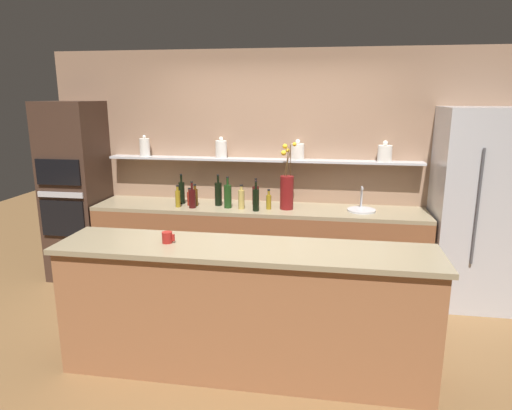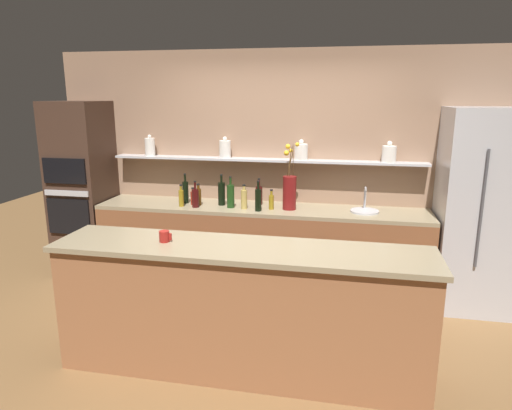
% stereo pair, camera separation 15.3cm
% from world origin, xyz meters
% --- Properties ---
extents(ground_plane, '(12.00, 12.00, 0.00)m').
position_xyz_m(ground_plane, '(0.00, 0.00, 0.00)').
color(ground_plane, brown).
extents(back_wall_unit, '(5.20, 0.28, 2.60)m').
position_xyz_m(back_wall_unit, '(-0.00, 1.60, 1.30)').
color(back_wall_unit, '#937056').
rests_on(back_wall_unit, ground_plane).
extents(back_counter_unit, '(3.61, 0.62, 0.92)m').
position_xyz_m(back_counter_unit, '(-0.17, 1.24, 0.46)').
color(back_counter_unit, brown).
rests_on(back_counter_unit, ground_plane).
extents(island_counter, '(2.85, 0.61, 1.02)m').
position_xyz_m(island_counter, '(0.00, -0.39, 0.51)').
color(island_counter, '#99603D').
rests_on(island_counter, ground_plane).
extents(refrigerator, '(0.94, 0.73, 2.00)m').
position_xyz_m(refrigerator, '(2.13, 1.20, 1.00)').
color(refrigerator, '#B7B7BC').
rests_on(refrigerator, ground_plane).
extents(oven_tower, '(0.61, 0.64, 2.04)m').
position_xyz_m(oven_tower, '(-2.30, 1.24, 1.02)').
color(oven_tower, '#3D281E').
rests_on(oven_tower, ground_plane).
extents(flower_vase, '(0.16, 0.15, 0.71)m').
position_xyz_m(flower_vase, '(0.15, 1.21, 1.13)').
color(flower_vase, maroon).
rests_on(flower_vase, back_counter_unit).
extents(sink_fixture, '(0.29, 0.29, 0.25)m').
position_xyz_m(sink_fixture, '(0.94, 1.25, 0.94)').
color(sink_fixture, '#B7B7BC').
rests_on(sink_fixture, back_counter_unit).
extents(bottle_spirit_0, '(0.06, 0.06, 0.24)m').
position_xyz_m(bottle_spirit_0, '(-0.85, 1.19, 1.02)').
color(bottle_spirit_0, '#4C2D0C').
rests_on(bottle_spirit_0, back_counter_unit).
extents(bottle_oil_1, '(0.05, 0.05, 0.22)m').
position_xyz_m(bottle_oil_1, '(-0.03, 1.17, 1.01)').
color(bottle_oil_1, olive).
rests_on(bottle_oil_1, back_counter_unit).
extents(bottle_spirit_2, '(0.07, 0.07, 0.26)m').
position_xyz_m(bottle_spirit_2, '(-0.32, 1.13, 1.03)').
color(bottle_spirit_2, tan).
rests_on(bottle_spirit_2, back_counter_unit).
extents(bottle_wine_3, '(0.08, 0.08, 0.34)m').
position_xyz_m(bottle_wine_3, '(-0.48, 1.16, 1.05)').
color(bottle_wine_3, '#193814').
rests_on(bottle_wine_3, back_counter_unit).
extents(bottle_oil_4, '(0.05, 0.05, 0.24)m').
position_xyz_m(bottle_oil_4, '(-1.02, 1.10, 1.02)').
color(bottle_oil_4, olive).
rests_on(bottle_oil_4, back_counter_unit).
extents(bottle_sauce_5, '(0.05, 0.05, 0.20)m').
position_xyz_m(bottle_sauce_5, '(-0.92, 1.20, 1.00)').
color(bottle_sauce_5, maroon).
rests_on(bottle_sauce_5, back_counter_unit).
extents(bottle_wine_6, '(0.07, 0.07, 0.34)m').
position_xyz_m(bottle_wine_6, '(-1.03, 1.26, 1.05)').
color(bottle_wine_6, black).
rests_on(bottle_wine_6, back_counter_unit).
extents(bottle_wine_7, '(0.08, 0.08, 0.29)m').
position_xyz_m(bottle_wine_7, '(-0.21, 1.36, 1.03)').
color(bottle_wine_7, '#380C0C').
rests_on(bottle_wine_7, back_counter_unit).
extents(bottle_wine_8, '(0.08, 0.08, 0.35)m').
position_xyz_m(bottle_wine_8, '(-0.61, 1.25, 1.05)').
color(bottle_wine_8, black).
rests_on(bottle_wine_8, back_counter_unit).
extents(bottle_wine_9, '(0.07, 0.07, 0.33)m').
position_xyz_m(bottle_wine_9, '(-0.16, 1.07, 1.04)').
color(bottle_wine_9, black).
rests_on(bottle_wine_9, back_counter_unit).
extents(bottle_wine_10, '(0.07, 0.07, 0.29)m').
position_xyz_m(bottle_wine_10, '(-0.86, 1.09, 1.03)').
color(bottle_wine_10, '#380C0C').
rests_on(bottle_wine_10, back_counter_unit).
extents(coffee_mug, '(0.10, 0.08, 0.09)m').
position_xyz_m(coffee_mug, '(-0.59, -0.39, 1.06)').
color(coffee_mug, maroon).
rests_on(coffee_mug, island_counter).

